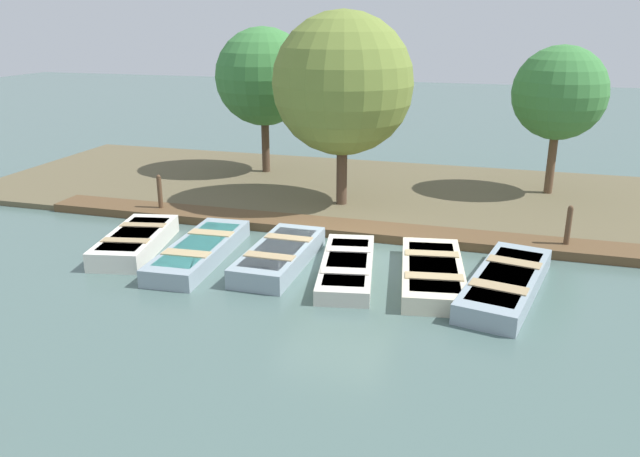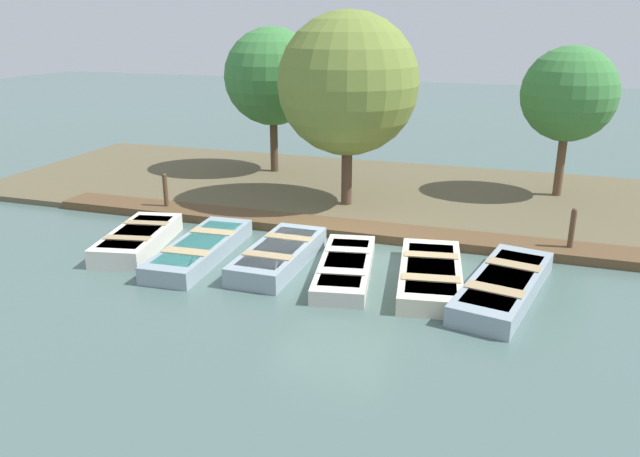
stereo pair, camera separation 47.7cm
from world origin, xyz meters
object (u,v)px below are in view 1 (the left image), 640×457
(rowboat_2, at_px, (280,255))
(park_tree_center, at_px, (560,93))
(park_tree_left, at_px, (343,84))
(rowboat_3, at_px, (347,267))
(mooring_post_far, at_px, (568,229))
(rowboat_0, at_px, (135,241))
(mooring_post_near, at_px, (160,195))
(park_tree_far_left, at_px, (264,77))
(rowboat_4, at_px, (432,273))
(rowboat_5, at_px, (506,283))
(rowboat_1, at_px, (200,250))

(rowboat_2, height_order, park_tree_center, park_tree_center)
(park_tree_left, bearing_deg, rowboat_3, 15.67)
(mooring_post_far, bearing_deg, rowboat_0, -74.85)
(rowboat_0, relative_size, mooring_post_near, 2.68)
(park_tree_left, bearing_deg, mooring_post_near, -66.84)
(rowboat_0, relative_size, mooring_post_far, 2.68)
(rowboat_3, relative_size, park_tree_left, 0.63)
(park_tree_left, relative_size, park_tree_center, 1.21)
(mooring_post_far, distance_m, park_tree_far_left, 10.64)
(rowboat_4, bearing_deg, park_tree_left, -154.08)
(rowboat_0, height_order, rowboat_5, rowboat_0)
(mooring_post_far, bearing_deg, park_tree_far_left, -118.52)
(rowboat_5, bearing_deg, rowboat_0, -78.66)
(rowboat_4, bearing_deg, rowboat_0, -97.67)
(park_tree_left, xyz_separation_m, park_tree_center, (-2.77, 5.55, -0.37))
(rowboat_1, bearing_deg, rowboat_3, 88.23)
(rowboat_5, height_order, park_tree_left, park_tree_left)
(rowboat_0, distance_m, park_tree_far_left, 8.05)
(park_tree_far_left, bearing_deg, rowboat_0, -2.59)
(rowboat_5, xyz_separation_m, mooring_post_near, (-2.60, -8.90, 0.36))
(rowboat_4, distance_m, park_tree_left, 6.19)
(rowboat_5, relative_size, park_tree_left, 0.71)
(rowboat_1, bearing_deg, rowboat_5, 87.20)
(park_tree_center, bearing_deg, rowboat_2, -39.09)
(rowboat_0, distance_m, rowboat_2, 3.44)
(mooring_post_far, distance_m, park_tree_left, 6.64)
(mooring_post_far, height_order, park_tree_left, park_tree_left)
(rowboat_2, distance_m, rowboat_4, 3.25)
(rowboat_3, bearing_deg, rowboat_5, 79.04)
(rowboat_3, distance_m, park_tree_left, 5.66)
(park_tree_left, bearing_deg, rowboat_2, -3.31)
(rowboat_2, distance_m, rowboat_3, 1.51)
(park_tree_left, bearing_deg, rowboat_0, -39.62)
(mooring_post_near, relative_size, mooring_post_far, 1.00)
(mooring_post_near, bearing_deg, mooring_post_far, 90.00)
(rowboat_5, bearing_deg, rowboat_3, -79.12)
(park_tree_center, bearing_deg, rowboat_4, -19.73)
(rowboat_5, xyz_separation_m, mooring_post_far, (-2.60, 1.28, 0.36))
(rowboat_0, distance_m, rowboat_4, 6.69)
(rowboat_1, distance_m, rowboat_5, 6.46)
(rowboat_5, xyz_separation_m, park_tree_center, (-7.29, 1.14, 2.83))
(rowboat_5, bearing_deg, park_tree_center, -177.14)
(rowboat_0, relative_size, rowboat_4, 0.89)
(rowboat_0, relative_size, rowboat_2, 0.97)
(rowboat_4, relative_size, park_tree_far_left, 0.70)
(mooring_post_far, bearing_deg, rowboat_1, -71.29)
(rowboat_5, relative_size, park_tree_far_left, 0.78)
(park_tree_left, bearing_deg, park_tree_far_left, -131.75)
(rowboat_0, bearing_deg, park_tree_left, 129.47)
(rowboat_1, relative_size, mooring_post_far, 3.19)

